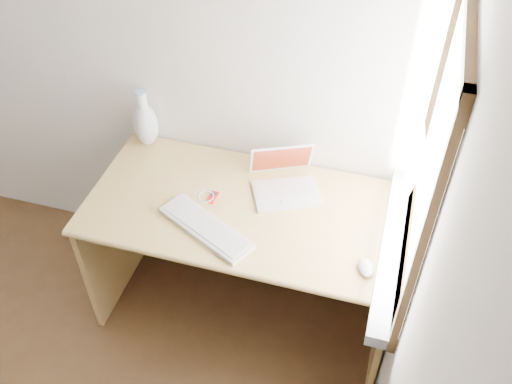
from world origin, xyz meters
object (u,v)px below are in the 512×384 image
(vase, at_px, (145,123))
(laptop, at_px, (289,182))
(desk, at_px, (251,226))
(external_keyboard, at_px, (206,227))

(vase, bearing_deg, laptop, -10.04)
(laptop, bearing_deg, vase, 145.15)
(desk, bearing_deg, laptop, 26.21)
(external_keyboard, distance_m, vase, 0.69)
(laptop, relative_size, external_keyboard, 0.74)
(laptop, distance_m, vase, 0.78)
(external_keyboard, xyz_separation_m, vase, (-0.48, 0.48, 0.12))
(desk, xyz_separation_m, vase, (-0.60, 0.21, 0.35))
(vase, bearing_deg, external_keyboard, -44.84)
(laptop, xyz_separation_m, vase, (-0.76, 0.14, 0.08))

